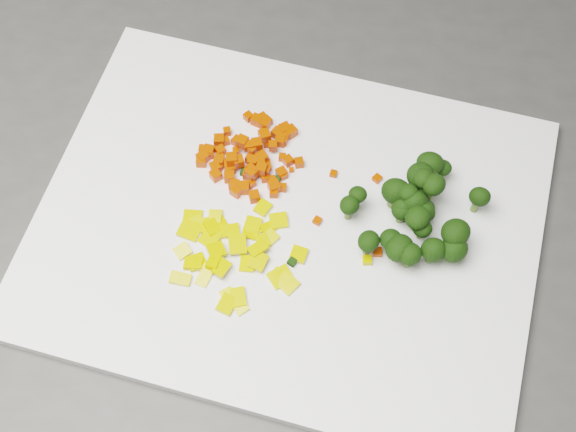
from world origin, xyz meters
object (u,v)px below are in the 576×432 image
at_px(counter_block, 295,355).
at_px(broccoli_pile, 413,201).
at_px(carrot_pile, 252,151).
at_px(pepper_pile, 234,256).
at_px(cutting_board, 288,224).

xyz_separation_m(counter_block, broccoli_pile, (0.10, 0.03, 0.49)).
bearing_deg(carrot_pile, broccoli_pile, 2.62).
xyz_separation_m(counter_block, carrot_pile, (-0.06, 0.02, 0.48)).
distance_m(carrot_pile, pepper_pile, 0.11).
height_order(counter_block, cutting_board, cutting_board).
bearing_deg(broccoli_pile, cutting_board, -151.59).
bearing_deg(cutting_board, broccoli_pile, 28.41).
bearing_deg(cutting_board, counter_block, 92.77).
distance_m(counter_block, broccoli_pile, 0.50).
relative_size(cutting_board, carrot_pile, 4.50).
distance_m(cutting_board, broccoli_pile, 0.12).
xyz_separation_m(counter_block, pepper_pile, (-0.02, -0.08, 0.47)).
xyz_separation_m(cutting_board, broccoli_pile, (0.10, 0.05, 0.03)).
bearing_deg(counter_block, cutting_board, -87.23).
bearing_deg(cutting_board, pepper_pile, -115.02).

